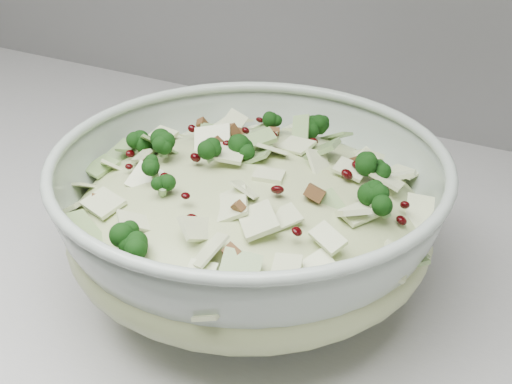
% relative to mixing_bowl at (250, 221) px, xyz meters
% --- Properties ---
extents(mixing_bowl, '(0.34, 0.34, 0.13)m').
position_rel_mixing_bowl_xyz_m(mixing_bowl, '(0.00, 0.00, 0.00)').
color(mixing_bowl, '#A6B6A6').
rests_on(mixing_bowl, counter).
extents(salad, '(0.32, 0.32, 0.13)m').
position_rel_mixing_bowl_xyz_m(salad, '(-0.00, -0.00, 0.02)').
color(salad, '#C5D290').
rests_on(salad, mixing_bowl).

